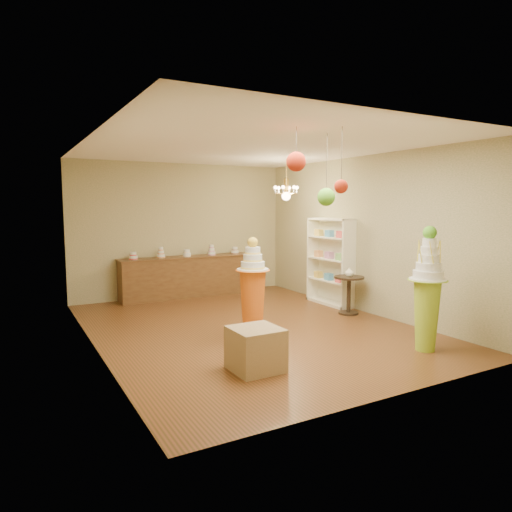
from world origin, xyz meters
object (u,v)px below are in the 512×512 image
pedestal_orange (253,297)px  round_table (349,290)px  pedestal_green (427,299)px  sideboard (187,276)px

pedestal_orange → round_table: (2.43, 0.64, -0.21)m
pedestal_orange → round_table: pedestal_orange is taller
pedestal_green → pedestal_orange: size_ratio=1.12×
pedestal_green → round_table: size_ratio=2.38×
pedestal_orange → round_table: 2.53m
sideboard → round_table: 3.70m
pedestal_orange → round_table: size_ratio=2.12×
pedestal_orange → sideboard: (0.33, 3.70, -0.20)m
pedestal_green → pedestal_orange: 2.51m
sideboard → pedestal_orange: bearing=-95.2°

